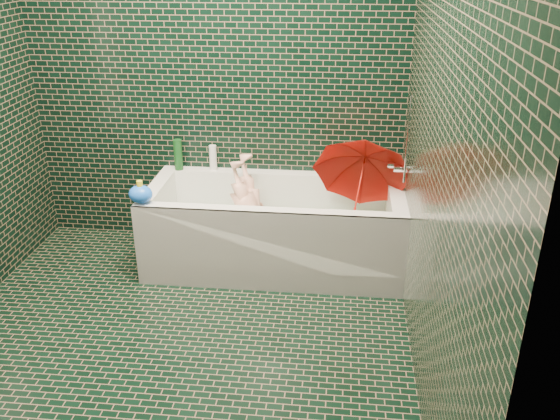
# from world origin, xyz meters

# --- Properties ---
(floor) EXTENTS (2.80, 2.80, 0.00)m
(floor) POSITION_xyz_m (0.00, 0.00, 0.00)
(floor) COLOR black
(floor) RESTS_ON ground
(wall_back) EXTENTS (2.80, 0.00, 2.80)m
(wall_back) POSITION_xyz_m (0.00, 1.40, 1.25)
(wall_back) COLOR black
(wall_back) RESTS_ON floor
(wall_right) EXTENTS (0.00, 2.80, 2.80)m
(wall_right) POSITION_xyz_m (1.30, 0.00, 1.25)
(wall_right) COLOR black
(wall_right) RESTS_ON floor
(bathtub) EXTENTS (1.70, 0.75, 0.55)m
(bathtub) POSITION_xyz_m (0.45, 1.01, 0.21)
(bathtub) COLOR white
(bathtub) RESTS_ON floor
(bath_mat) EXTENTS (1.35, 0.47, 0.01)m
(bath_mat) POSITION_xyz_m (0.45, 1.02, 0.16)
(bath_mat) COLOR green
(bath_mat) RESTS_ON bathtub
(water) EXTENTS (1.48, 0.53, 0.00)m
(water) POSITION_xyz_m (0.45, 1.02, 0.30)
(water) COLOR silver
(water) RESTS_ON bathtub
(faucet) EXTENTS (0.18, 0.19, 0.55)m
(faucet) POSITION_xyz_m (1.26, 1.02, 0.77)
(faucet) COLOR silver
(faucet) RESTS_ON wall_right
(child) EXTENTS (0.95, 0.55, 0.36)m
(child) POSITION_xyz_m (0.29, 1.06, 0.31)
(child) COLOR #F1AE96
(child) RESTS_ON bathtub
(umbrella) EXTENTS (0.84, 0.93, 0.91)m
(umbrella) POSITION_xyz_m (1.00, 0.98, 0.62)
(umbrella) COLOR red
(umbrella) RESTS_ON bathtub
(soap_bottle_a) EXTENTS (0.12, 0.12, 0.26)m
(soap_bottle_a) POSITION_xyz_m (1.22, 1.32, 0.55)
(soap_bottle_a) COLOR white
(soap_bottle_a) RESTS_ON bathtub
(soap_bottle_b) EXTENTS (0.12, 0.12, 0.20)m
(soap_bottle_b) POSITION_xyz_m (1.15, 1.37, 0.55)
(soap_bottle_b) COLOR #421C6B
(soap_bottle_b) RESTS_ON bathtub
(soap_bottle_c) EXTENTS (0.16, 0.16, 0.17)m
(soap_bottle_c) POSITION_xyz_m (1.11, 1.34, 0.55)
(soap_bottle_c) COLOR #134219
(soap_bottle_c) RESTS_ON bathtub
(bottle_right_tall) EXTENTS (0.07, 0.07, 0.20)m
(bottle_right_tall) POSITION_xyz_m (1.13, 1.35, 0.65)
(bottle_right_tall) COLOR #134219
(bottle_right_tall) RESTS_ON bathtub
(bottle_right_pump) EXTENTS (0.07, 0.07, 0.18)m
(bottle_right_pump) POSITION_xyz_m (1.18, 1.33, 0.64)
(bottle_right_pump) COLOR silver
(bottle_right_pump) RESTS_ON bathtub
(bottle_left_tall) EXTENTS (0.08, 0.08, 0.22)m
(bottle_left_tall) POSITION_xyz_m (-0.28, 1.33, 0.66)
(bottle_left_tall) COLOR #134219
(bottle_left_tall) RESTS_ON bathtub
(bottle_left_short) EXTENTS (0.06, 0.06, 0.18)m
(bottle_left_short) POSITION_xyz_m (-0.03, 1.36, 0.64)
(bottle_left_short) COLOR white
(bottle_left_short) RESTS_ON bathtub
(rubber_duck) EXTENTS (0.11, 0.09, 0.09)m
(rubber_duck) POSITION_xyz_m (0.97, 1.35, 0.59)
(rubber_duck) COLOR yellow
(rubber_duck) RESTS_ON bathtub
(bath_toy) EXTENTS (0.18, 0.16, 0.15)m
(bath_toy) POSITION_xyz_m (-0.35, 0.71, 0.61)
(bath_toy) COLOR blue
(bath_toy) RESTS_ON bathtub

